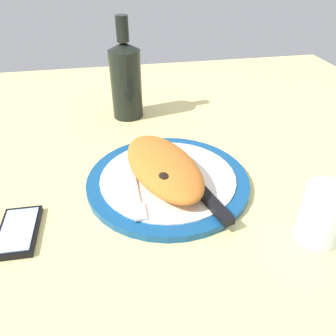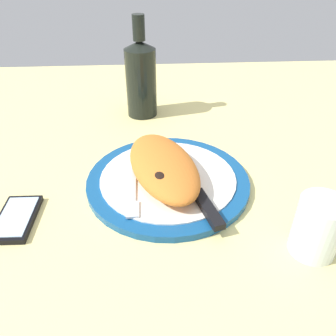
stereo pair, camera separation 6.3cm
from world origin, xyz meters
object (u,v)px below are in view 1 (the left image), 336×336
(smartphone, at_px, (18,231))
(plate, at_px, (168,180))
(calzone, at_px, (163,166))
(knife, at_px, (205,195))
(fork, at_px, (136,193))
(wine_bottle, at_px, (126,79))
(water_glass, at_px, (322,217))

(smartphone, bearing_deg, plate, 108.50)
(calzone, distance_m, knife, 0.10)
(fork, bearing_deg, knife, 74.73)
(calzone, distance_m, fork, 0.08)
(plate, height_order, knife, knife)
(fork, relative_size, wine_bottle, 0.69)
(plate, distance_m, wine_bottle, 0.34)
(water_glass, bearing_deg, knife, -124.26)
(plate, height_order, fork, fork)
(smartphone, relative_size, water_glass, 1.19)
(smartphone, bearing_deg, knife, 92.40)
(smartphone, xyz_separation_m, wine_bottle, (-0.41, 0.21, 0.10))
(smartphone, height_order, wine_bottle, wine_bottle)
(plate, bearing_deg, knife, 35.07)
(plate, distance_m, water_glass, 0.28)
(fork, distance_m, smartphone, 0.20)
(calzone, height_order, wine_bottle, wine_bottle)
(calzone, height_order, knife, calzone)
(plate, bearing_deg, calzone, -96.46)
(knife, height_order, wine_bottle, wine_bottle)
(calzone, relative_size, fork, 1.47)
(knife, bearing_deg, water_glass, 55.74)
(calzone, height_order, fork, calzone)
(wine_bottle, bearing_deg, knife, 14.44)
(fork, distance_m, wine_bottle, 0.37)
(fork, xyz_separation_m, knife, (0.03, 0.12, 0.00))
(fork, distance_m, knife, 0.12)
(wine_bottle, bearing_deg, fork, -2.72)
(wine_bottle, bearing_deg, calzone, 7.14)
(smartphone, bearing_deg, wine_bottle, 152.18)
(plate, height_order, water_glass, water_glass)
(smartphone, bearing_deg, water_glass, 78.81)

